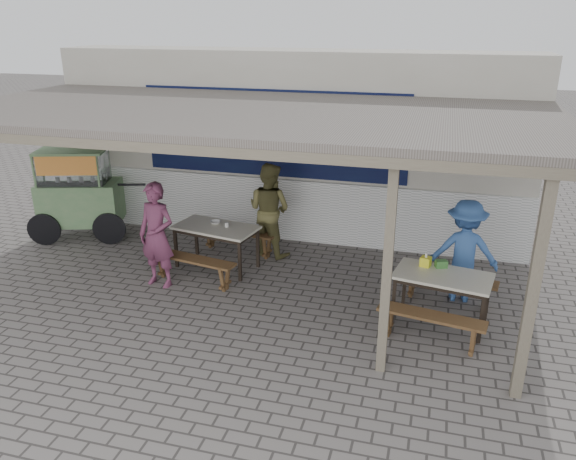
% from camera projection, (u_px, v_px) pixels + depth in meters
% --- Properties ---
extents(ground, '(60.00, 60.00, 0.00)m').
position_uv_depth(ground, '(228.00, 310.00, 8.31)').
color(ground, '#635D5A').
rests_on(ground, ground).
extents(back_wall, '(9.00, 1.28, 3.50)m').
position_uv_depth(back_wall, '(291.00, 145.00, 10.92)').
color(back_wall, beige).
rests_on(back_wall, ground).
extents(warung_roof, '(9.00, 4.21, 2.81)m').
position_uv_depth(warung_roof, '(244.00, 116.00, 8.15)').
color(warung_roof, '#635C55').
rests_on(warung_roof, ground).
extents(table_left, '(1.50, 0.97, 0.75)m').
position_uv_depth(table_left, '(216.00, 231.00, 9.50)').
color(table_left, beige).
rests_on(table_left, ground).
extents(bench_left_street, '(1.51, 0.55, 0.45)m').
position_uv_depth(bench_left_street, '(193.00, 264.00, 9.03)').
color(bench_left_street, brown).
rests_on(bench_left_street, ground).
extents(bench_left_wall, '(1.51, 0.55, 0.45)m').
position_uv_depth(bench_left_wall, '(238.00, 235.00, 10.21)').
color(bench_left_wall, brown).
rests_on(bench_left_wall, ground).
extents(table_right, '(1.40, 0.94, 0.75)m').
position_uv_depth(table_right, '(443.00, 280.00, 7.74)').
color(table_right, beige).
rests_on(table_right, ground).
extents(bench_right_street, '(1.42, 0.52, 0.45)m').
position_uv_depth(bench_right_street, '(431.00, 322.00, 7.32)').
color(bench_right_street, brown).
rests_on(bench_right_street, ground).
extents(bench_right_wall, '(1.42, 0.52, 0.45)m').
position_uv_depth(bench_right_wall, '(449.00, 283.00, 8.39)').
color(bench_right_wall, brown).
rests_on(bench_right_wall, ground).
extents(vendor_cart, '(2.05, 1.29, 1.74)m').
position_uv_depth(vendor_cart, '(78.00, 191.00, 10.74)').
color(vendor_cart, '#708E5E').
rests_on(vendor_cart, ground).
extents(patron_street_side, '(0.67, 0.49, 1.70)m').
position_uv_depth(patron_street_side, '(157.00, 235.00, 8.82)').
color(patron_street_side, '#662E4B').
rests_on(patron_street_side, ground).
extents(patron_wall_side, '(0.98, 0.86, 1.70)m').
position_uv_depth(patron_wall_side, '(269.00, 210.00, 9.99)').
color(patron_wall_side, brown).
rests_on(patron_wall_side, ground).
extents(patron_right_table, '(1.05, 0.63, 1.59)m').
position_uv_depth(patron_right_table, '(464.00, 251.00, 8.37)').
color(patron_right_table, '#365DA2').
rests_on(patron_right_table, ground).
extents(tissue_box, '(0.17, 0.17, 0.14)m').
position_uv_depth(tissue_box, '(426.00, 262.00, 7.95)').
color(tissue_box, yellow).
rests_on(tissue_box, table_right).
extents(donation_box, '(0.19, 0.16, 0.11)m').
position_uv_depth(donation_box, '(441.00, 264.00, 7.91)').
color(donation_box, '#3C7534').
rests_on(donation_box, table_right).
extents(condiment_jar, '(0.07, 0.07, 0.08)m').
position_uv_depth(condiment_jar, '(227.00, 225.00, 9.44)').
color(condiment_jar, beige).
rests_on(condiment_jar, table_left).
extents(condiment_bowl, '(0.23, 0.23, 0.04)m').
position_uv_depth(condiment_bowl, '(215.00, 222.00, 9.60)').
color(condiment_bowl, silver).
rests_on(condiment_bowl, table_left).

